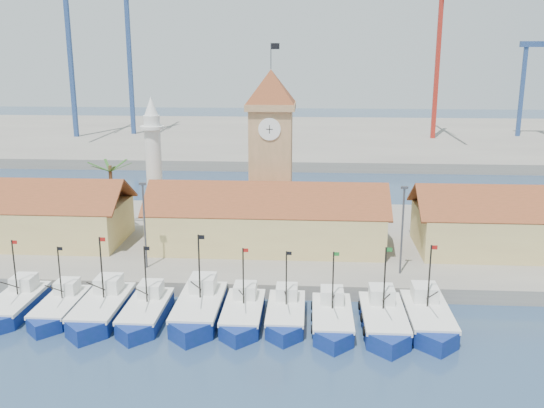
# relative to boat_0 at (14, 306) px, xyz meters

# --- Properties ---
(ground) EXTENTS (400.00, 400.00, 0.00)m
(ground) POSITION_rel_boat_0_xyz_m (22.04, -3.30, -0.74)
(ground) COLOR #1D2F4E
(ground) RESTS_ON ground
(quay) EXTENTS (140.00, 32.00, 1.50)m
(quay) POSITION_rel_boat_0_xyz_m (22.04, 20.70, 0.01)
(quay) COLOR gray
(quay) RESTS_ON ground
(terminal) EXTENTS (240.00, 80.00, 2.00)m
(terminal) POSITION_rel_boat_0_xyz_m (22.04, 106.70, 0.26)
(terminal) COLOR gray
(terminal) RESTS_ON ground
(boat_0) EXTENTS (3.46, 9.49, 7.18)m
(boat_0) POSITION_rel_boat_0_xyz_m (0.00, 0.00, 0.00)
(boat_0) COLOR navy
(boat_0) RESTS_ON ground
(boat_1) EXTENTS (3.25, 8.91, 6.74)m
(boat_1) POSITION_rel_boat_0_xyz_m (4.34, -0.29, -0.05)
(boat_1) COLOR navy
(boat_1) RESTS_ON ground
(boat_2) EXTENTS (3.77, 10.34, 7.82)m
(boat_2) POSITION_rel_boat_0_xyz_m (8.29, -0.56, 0.07)
(boat_2) COLOR navy
(boat_2) RESTS_ON ground
(boat_3) EXTENTS (3.45, 9.44, 7.14)m
(boat_3) POSITION_rel_boat_0_xyz_m (12.38, -0.84, -0.00)
(boat_3) COLOR navy
(boat_3) RESTS_ON ground
(boat_4) EXTENTS (3.91, 10.70, 8.10)m
(boat_4) POSITION_rel_boat_0_xyz_m (17.06, -0.15, 0.09)
(boat_4) COLOR navy
(boat_4) RESTS_ON ground
(boat_5) EXTENTS (3.41, 9.34, 7.07)m
(boat_5) POSITION_rel_boat_0_xyz_m (21.07, -0.58, -0.01)
(boat_5) COLOR navy
(boat_5) RESTS_ON ground
(boat_6) EXTENTS (3.28, 8.99, 6.80)m
(boat_6) POSITION_rel_boat_0_xyz_m (24.87, -0.40, -0.04)
(boat_6) COLOR navy
(boat_6) RESTS_ON ground
(boat_7) EXTENTS (3.43, 9.40, 7.11)m
(boat_7) POSITION_rel_boat_0_xyz_m (28.94, -1.20, -0.01)
(boat_7) COLOR navy
(boat_7) RESTS_ON ground
(boat_8) EXTENTS (3.69, 10.10, 7.65)m
(boat_8) POSITION_rel_boat_0_xyz_m (33.35, -1.25, 0.05)
(boat_8) COLOR navy
(boat_8) RESTS_ON ground
(boat_9) EXTENTS (3.72, 10.20, 7.72)m
(boat_9) POSITION_rel_boat_0_xyz_m (37.26, -0.60, 0.06)
(boat_9) COLOR navy
(boat_9) RESTS_ON ground
(hall_center) EXTENTS (27.04, 10.13, 7.61)m
(hall_center) POSITION_rel_boat_0_xyz_m (22.04, 16.70, 3.24)
(hall_center) COLOR #D2BF73
(hall_center) RESTS_ON quay
(clock_tower) EXTENTS (5.80, 5.80, 22.70)m
(clock_tower) POSITION_rel_boat_0_xyz_m (22.04, 22.70, 11.22)
(clock_tower) COLOR tan
(clock_tower) RESTS_ON quay
(minaret) EXTENTS (3.00, 3.00, 16.30)m
(minaret) POSITION_rel_boat_0_xyz_m (7.04, 24.70, 8.99)
(minaret) COLOR silver
(minaret) RESTS_ON quay
(palm_tree) EXTENTS (5.60, 5.03, 8.39)m
(palm_tree) POSITION_rel_boat_0_xyz_m (2.04, 22.70, 5.50)
(palm_tree) COLOR brown
(palm_tree) RESTS_ON quay
(lamp_posts) EXTENTS (80.70, 0.25, 9.03)m
(lamp_posts) POSITION_rel_boat_0_xyz_m (22.54, 8.70, 5.73)
(lamp_posts) COLOR #3F3F44
(lamp_posts) RESTS_ON quay
(crane_blue_far) EXTENTS (1.00, 37.23, 48.41)m
(crane_blue_far) POSITION_rel_boat_0_xyz_m (-32.04, 96.81, 28.49)
(crane_blue_far) COLOR navy
(crane_blue_far) RESTS_ON terminal
(crane_blue_near) EXTENTS (1.00, 29.74, 44.85)m
(crane_blue_near) POSITION_rel_boat_0_xyz_m (-19.14, 103.75, 25.88)
(crane_blue_near) COLOR navy
(crane_blue_near) RESTS_ON terminal
(crane_red_right) EXTENTS (1.00, 36.02, 43.16)m
(crane_red_right) POSITION_rel_boat_0_xyz_m (56.89, 99.83, 25.48)
(crane_red_right) COLOR #AC241A
(crane_red_right) RESTS_ON terminal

